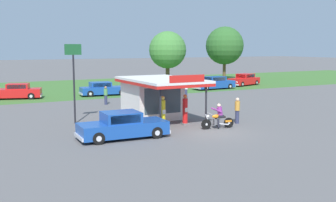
% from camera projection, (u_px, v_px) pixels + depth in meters
% --- Properties ---
extents(ground_plane, '(300.00, 300.00, 0.00)m').
position_uv_depth(ground_plane, '(209.00, 131.00, 24.45)').
color(ground_plane, '#5B5959').
extents(grass_verge_strip, '(120.00, 24.00, 0.01)m').
position_uv_depth(grass_verge_strip, '(75.00, 88.00, 50.67)').
color(grass_verge_strip, '#3D6B2D').
rests_on(grass_verge_strip, ground).
extents(service_station_kiosk, '(4.17, 6.89, 3.40)m').
position_uv_depth(service_station_kiosk, '(154.00, 95.00, 28.58)').
color(service_station_kiosk, silver).
rests_on(service_station_kiosk, ground).
extents(gas_pump_nearside, '(0.44, 0.44, 1.99)m').
position_uv_depth(gas_pump_nearside, '(163.00, 113.00, 25.76)').
color(gas_pump_nearside, slate).
rests_on(gas_pump_nearside, ground).
extents(gas_pump_offside, '(0.44, 0.44, 2.01)m').
position_uv_depth(gas_pump_offside, '(185.00, 111.00, 26.53)').
color(gas_pump_offside, slate).
rests_on(gas_pump_offside, ground).
extents(motorcycle_with_rider, '(2.18, 0.73, 1.58)m').
position_uv_depth(motorcycle_with_rider, '(218.00, 118.00, 25.27)').
color(motorcycle_with_rider, black).
rests_on(motorcycle_with_rider, ground).
extents(featured_classic_sedan, '(5.20, 2.20, 1.50)m').
position_uv_depth(featured_classic_sedan, '(123.00, 126.00, 22.58)').
color(featured_classic_sedan, '#19479E').
rests_on(featured_classic_sedan, ground).
extents(parked_car_second_row_spare, '(5.61, 2.13, 1.55)m').
position_uv_depth(parked_car_second_row_spare, '(214.00, 83.00, 48.86)').
color(parked_car_second_row_spare, '#19479E').
rests_on(parked_car_second_row_spare, ground).
extents(parked_car_back_row_right, '(5.75, 3.30, 1.51)m').
position_uv_depth(parked_car_back_row_right, '(14.00, 92.00, 39.76)').
color(parked_car_back_row_right, red).
rests_on(parked_car_back_row_right, ground).
extents(parked_car_back_row_centre, '(5.35, 3.18, 1.56)m').
position_uv_depth(parked_car_back_row_centre, '(244.00, 80.00, 53.64)').
color(parked_car_back_row_centre, red).
rests_on(parked_car_back_row_centre, ground).
extents(parked_car_back_row_left, '(5.27, 2.33, 1.43)m').
position_uv_depth(parked_car_back_row_left, '(104.00, 89.00, 42.60)').
color(parked_car_back_row_left, '#19479E').
rests_on(parked_car_back_row_left, ground).
extents(parked_car_back_row_far_left, '(5.40, 2.34, 1.55)m').
position_uv_depth(parked_car_back_row_far_left, '(160.00, 87.00, 44.24)').
color(parked_car_back_row_far_left, '#7AC6D1').
rests_on(parked_car_back_row_far_left, ground).
extents(bystander_admiring_sedan, '(0.38, 0.38, 1.75)m').
position_uv_depth(bystander_admiring_sedan, '(186.00, 89.00, 40.36)').
color(bystander_admiring_sedan, '#2D3351').
rests_on(bystander_admiring_sedan, ground).
extents(bystander_chatting_near_pumps, '(0.34, 0.34, 1.74)m').
position_uv_depth(bystander_chatting_near_pumps, '(237.00, 110.00, 26.93)').
color(bystander_chatting_near_pumps, '#2D3351').
rests_on(bystander_chatting_near_pumps, ground).
extents(bystander_strolling_foreground, '(0.34, 0.34, 1.65)m').
position_uv_depth(bystander_strolling_foreground, '(106.00, 95.00, 35.78)').
color(bystander_strolling_foreground, '#2D3351').
rests_on(bystander_strolling_foreground, ground).
extents(tree_oak_centre, '(5.83, 5.83, 8.21)m').
position_uv_depth(tree_oak_centre, '(225.00, 46.00, 62.27)').
color(tree_oak_centre, brown).
rests_on(tree_oak_centre, ground).
extents(tree_oak_far_right, '(5.27, 5.27, 7.31)m').
position_uv_depth(tree_oak_far_right, '(167.00, 50.00, 57.02)').
color(tree_oak_far_right, brown).
rests_on(tree_oak_far_right, ground).
extents(roadside_pole_sign, '(1.10, 0.12, 5.27)m').
position_uv_depth(roadside_pole_sign, '(74.00, 70.00, 26.53)').
color(roadside_pole_sign, black).
rests_on(roadside_pole_sign, ground).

